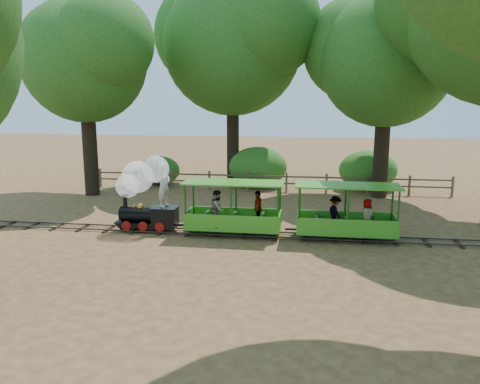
# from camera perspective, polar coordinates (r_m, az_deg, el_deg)

# --- Properties ---
(ground) EXTENTS (90.00, 90.00, 0.00)m
(ground) POSITION_cam_1_polar(r_m,az_deg,el_deg) (16.27, 0.68, -5.30)
(ground) COLOR #9A7042
(ground) RESTS_ON ground
(track) EXTENTS (22.00, 1.00, 0.10)m
(track) POSITION_cam_1_polar(r_m,az_deg,el_deg) (16.25, 0.68, -5.07)
(track) COLOR #3F3D3A
(track) RESTS_ON ground
(locomotive) EXTENTS (2.39, 1.12, 2.74)m
(locomotive) POSITION_cam_1_polar(r_m,az_deg,el_deg) (16.85, -11.64, 0.49)
(locomotive) COLOR black
(locomotive) RESTS_ON ground
(carriage_front) EXTENTS (3.41, 1.39, 1.77)m
(carriage_front) POSITION_cam_1_polar(r_m,az_deg,el_deg) (16.07, -0.77, -2.60)
(carriage_front) COLOR green
(carriage_front) RESTS_ON track
(carriage_rear) EXTENTS (3.41, 1.39, 1.77)m
(carriage_rear) POSITION_cam_1_polar(r_m,az_deg,el_deg) (15.98, 12.84, -3.10)
(carriage_rear) COLOR green
(carriage_rear) RESTS_ON track
(oak_nw) EXTENTS (7.30, 6.42, 9.36)m
(oak_nw) POSITION_cam_1_polar(r_m,az_deg,el_deg) (24.12, -18.44, 15.65)
(oak_nw) COLOR #2D2116
(oak_nw) RESTS_ON ground
(oak_nc) EXTENTS (9.02, 7.94, 10.99)m
(oak_nc) POSITION_cam_1_polar(r_m,az_deg,el_deg) (25.59, -0.96, 18.21)
(oak_nc) COLOR #2D2116
(oak_nc) RESTS_ON ground
(oak_ne) EXTENTS (7.71, 6.79, 9.51)m
(oak_ne) POSITION_cam_1_polar(r_m,az_deg,el_deg) (23.38, 17.38, 15.87)
(oak_ne) COLOR #2D2116
(oak_ne) RESTS_ON ground
(fence) EXTENTS (18.10, 0.10, 1.00)m
(fence) POSITION_cam_1_polar(r_m,az_deg,el_deg) (23.90, 3.29, 1.42)
(fence) COLOR brown
(fence) RESTS_ON ground
(shrub_west) EXTENTS (2.27, 1.74, 1.57)m
(shrub_west) POSITION_cam_1_polar(r_m,az_deg,el_deg) (26.36, -9.77, 2.64)
(shrub_west) COLOR #2D6B1E
(shrub_west) RESTS_ON ground
(shrub_mid_w) EXTENTS (3.13, 2.41, 2.17)m
(shrub_mid_w) POSITION_cam_1_polar(r_m,az_deg,el_deg) (25.16, 2.18, 3.08)
(shrub_mid_w) COLOR #2D6B1E
(shrub_mid_w) RESTS_ON ground
(shrub_mid_e) EXTENTS (2.38, 1.83, 1.65)m
(shrub_mid_e) POSITION_cam_1_polar(r_m,az_deg,el_deg) (25.25, 15.59, 2.11)
(shrub_mid_e) COLOR #2D6B1E
(shrub_mid_e) RESTS_ON ground
(shrub_east) EXTENTS (2.99, 2.30, 2.07)m
(shrub_east) POSITION_cam_1_polar(r_m,az_deg,el_deg) (25.20, 15.32, 2.59)
(shrub_east) COLOR #2D6B1E
(shrub_east) RESTS_ON ground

